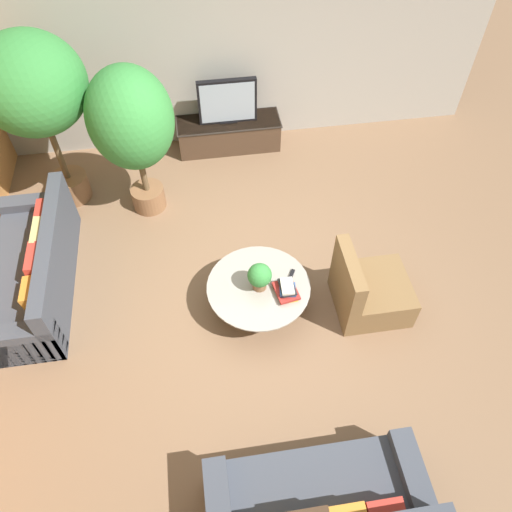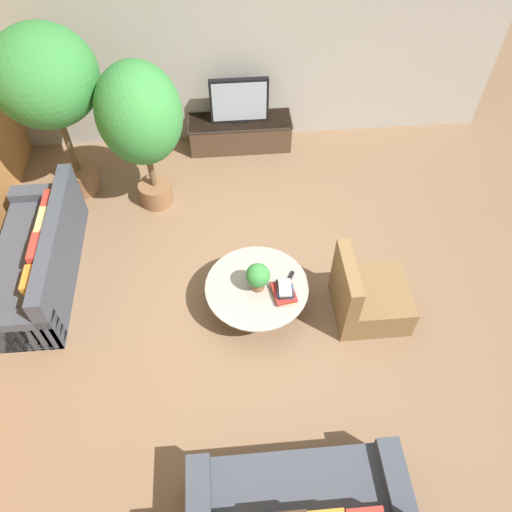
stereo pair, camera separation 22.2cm
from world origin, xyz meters
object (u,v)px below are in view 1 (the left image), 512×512
object	(u,v)px
potted_palm_corner	(131,123)
media_console	(229,134)
couch_near_entry	(318,509)
armchair_wicker	(368,291)
television	(227,102)
couch_by_wall	(35,271)
potted_palm_tall	(34,90)
potted_plant_tabletop	(260,276)
coffee_table	(259,292)

from	to	relation	value
potted_palm_corner	media_console	bearing A→B (deg)	41.90
couch_near_entry	armchair_wicker	bearing A→B (deg)	-116.90
television	couch_by_wall	xyz separation A→B (m)	(-2.51, -2.26, -0.50)
armchair_wicker	potted_palm_tall	xyz separation A→B (m)	(-3.47, 2.35, 1.39)
armchair_wicker	couch_by_wall	bearing A→B (deg)	77.31
media_console	potted_palm_corner	distance (m)	1.98
television	potted_plant_tabletop	bearing A→B (deg)	-89.94
media_console	couch_near_entry	size ratio (longest dim) A/B	0.82
couch_near_entry	potted_palm_tall	size ratio (longest dim) A/B	0.79
armchair_wicker	media_console	bearing A→B (deg)	21.36
coffee_table	couch_by_wall	world-z (taller)	couch_by_wall
couch_by_wall	potted_plant_tabletop	size ratio (longest dim) A/B	6.04
coffee_table	potted_palm_corner	xyz separation A→B (m)	(-1.21, 1.83, 1.08)
couch_near_entry	potted_plant_tabletop	distance (m)	2.28
coffee_table	couch_by_wall	distance (m)	2.59
potted_plant_tabletop	potted_palm_tall	bearing A→B (deg)	135.93
coffee_table	potted_plant_tabletop	size ratio (longest dim) A/B	3.32
television	potted_palm_corner	xyz separation A→B (m)	(-1.22, -1.09, 0.56)
couch_by_wall	potted_plant_tabletop	distance (m)	2.62
coffee_table	couch_near_entry	xyz separation A→B (m)	(0.16, -2.27, 0.01)
media_console	coffee_table	size ratio (longest dim) A/B	1.32
potted_palm_corner	potted_plant_tabletop	size ratio (longest dim) A/B	5.90
coffee_table	potted_palm_tall	xyz separation A→B (m)	(-2.25, 2.18, 1.39)
coffee_table	potted_palm_tall	world-z (taller)	potted_palm_tall
potted_palm_corner	couch_near_entry	bearing A→B (deg)	-71.55
coffee_table	media_console	bearing A→B (deg)	89.89
potted_palm_tall	potted_palm_corner	distance (m)	1.13
potted_palm_tall	television	bearing A→B (deg)	18.41
television	coffee_table	xyz separation A→B (m)	(-0.01, -2.93, -0.51)
armchair_wicker	potted_palm_tall	world-z (taller)	potted_palm_tall
couch_by_wall	couch_near_entry	world-z (taller)	same
couch_near_entry	armchair_wicker	xyz separation A→B (m)	(1.06, 2.09, -0.02)
potted_palm_tall	couch_near_entry	bearing A→B (deg)	-61.60
armchair_wicker	potted_palm_corner	size ratio (longest dim) A/B	0.42
coffee_table	couch_by_wall	xyz separation A→B (m)	(-2.51, 0.67, 0.02)
couch_near_entry	potted_palm_corner	distance (m)	4.45
couch_by_wall	television	bearing A→B (deg)	131.99
couch_by_wall	armchair_wicker	world-z (taller)	armchair_wicker
media_console	potted_palm_tall	xyz separation A→B (m)	(-2.25, -0.75, 1.42)
media_console	coffee_table	distance (m)	2.93
coffee_table	couch_near_entry	world-z (taller)	couch_near_entry
television	couch_near_entry	world-z (taller)	television
media_console	couch_near_entry	bearing A→B (deg)	-88.35
potted_palm_tall	potted_plant_tabletop	distance (m)	3.32
media_console	potted_plant_tabletop	bearing A→B (deg)	-89.94
couch_by_wall	couch_near_entry	size ratio (longest dim) A/B	1.14
couch_near_entry	media_console	bearing A→B (deg)	-88.35
potted_plant_tabletop	media_console	bearing A→B (deg)	90.06
couch_near_entry	potted_palm_tall	xyz separation A→B (m)	(-2.40, 4.44, 1.38)
couch_by_wall	potted_palm_corner	xyz separation A→B (m)	(1.29, 1.17, 1.06)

